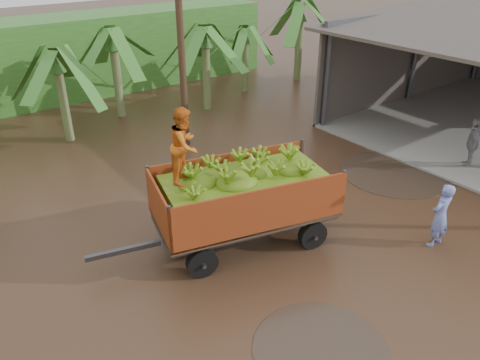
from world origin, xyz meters
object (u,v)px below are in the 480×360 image
banana_trailer (243,195)px  utility_pole (180,23)px  man_grey (472,143)px  man_blue (440,215)px

banana_trailer → utility_pole: bearing=85.8°
banana_trailer → man_grey: (8.57, -1.14, -0.48)m
man_blue → utility_pole: utility_pole is taller
utility_pole → man_blue: bearing=-79.9°
man_grey → utility_pole: 10.35m
man_blue → utility_pole: size_ratio=0.20×
man_grey → utility_pole: (-6.48, 7.30, 3.45)m
man_grey → utility_pole: size_ratio=0.20×
man_blue → man_grey: 5.20m
man_grey → utility_pole: utility_pole is taller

